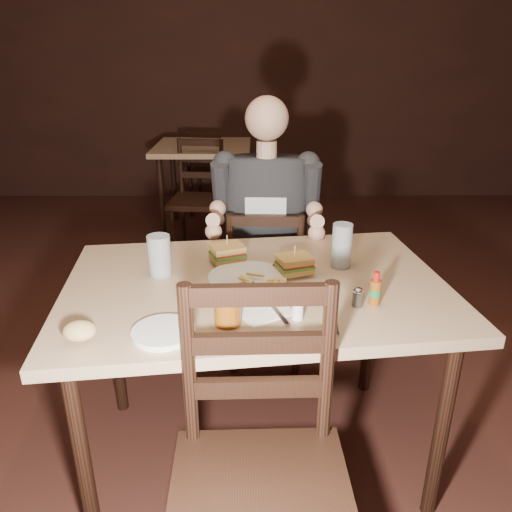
{
  "coord_description": "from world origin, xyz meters",
  "views": [
    {
      "loc": [
        0.11,
        -1.91,
        1.53
      ],
      "look_at": [
        0.11,
        -0.29,
        0.85
      ],
      "focal_mm": 35.0,
      "sensor_mm": 36.0,
      "label": 1
    }
  ],
  "objects_px": {
    "bg_chair_far": "(210,172)",
    "side_plate": "(164,333)",
    "hot_sauce": "(375,288)",
    "syrup_dispenser": "(227,307)",
    "diner": "(266,198)",
    "bg_chair_near": "(198,201)",
    "glass_left": "(160,256)",
    "dinner_plate": "(247,279)",
    "chair_far": "(266,284)",
    "glass_right": "(342,246)",
    "chair_near": "(261,499)",
    "main_table": "(256,301)",
    "bg_table": "(203,156)"
  },
  "relations": [
    {
      "from": "bg_chair_far",
      "to": "side_plate",
      "type": "height_order",
      "value": "bg_chair_far"
    },
    {
      "from": "hot_sauce",
      "to": "syrup_dispenser",
      "type": "bearing_deg",
      "value": -165.68
    },
    {
      "from": "bg_chair_far",
      "to": "diner",
      "type": "relative_size",
      "value": 0.91
    },
    {
      "from": "bg_chair_near",
      "to": "glass_left",
      "type": "height_order",
      "value": "glass_left"
    },
    {
      "from": "syrup_dispenser",
      "to": "dinner_plate",
      "type": "bearing_deg",
      "value": 72.32
    },
    {
      "from": "chair_far",
      "to": "dinner_plate",
      "type": "relative_size",
      "value": 3.18
    },
    {
      "from": "glass_right",
      "to": "chair_near",
      "type": "bearing_deg",
      "value": -110.9
    },
    {
      "from": "dinner_plate",
      "to": "chair_near",
      "type": "bearing_deg",
      "value": -86.51
    },
    {
      "from": "main_table",
      "to": "syrup_dispenser",
      "type": "relative_size",
      "value": 13.04
    },
    {
      "from": "chair_near",
      "to": "main_table",
      "type": "bearing_deg",
      "value": 89.25
    },
    {
      "from": "chair_far",
      "to": "side_plate",
      "type": "distance_m",
      "value": 1.15
    },
    {
      "from": "bg_table",
      "to": "glass_left",
      "type": "xyz_separation_m",
      "value": [
        0.1,
        -2.62,
        0.16
      ]
    },
    {
      "from": "chair_near",
      "to": "glass_left",
      "type": "distance_m",
      "value": 0.88
    },
    {
      "from": "glass_right",
      "to": "syrup_dispenser",
      "type": "height_order",
      "value": "glass_right"
    },
    {
      "from": "chair_near",
      "to": "chair_far",
      "type": "bearing_deg",
      "value": 86.7
    },
    {
      "from": "chair_far",
      "to": "bg_chair_far",
      "type": "xyz_separation_m",
      "value": [
        -0.49,
        2.53,
        -0.01
      ]
    },
    {
      "from": "chair_far",
      "to": "diner",
      "type": "xyz_separation_m",
      "value": [
        -0.0,
        -0.05,
        0.46
      ]
    },
    {
      "from": "glass_right",
      "to": "hot_sauce",
      "type": "relative_size",
      "value": 1.47
    },
    {
      "from": "chair_far",
      "to": "bg_chair_far",
      "type": "distance_m",
      "value": 2.58
    },
    {
      "from": "bg_table",
      "to": "glass_right",
      "type": "xyz_separation_m",
      "value": [
        0.76,
        -2.55,
        0.17
      ]
    },
    {
      "from": "glass_right",
      "to": "side_plate",
      "type": "bearing_deg",
      "value": -140.25
    },
    {
      "from": "chair_far",
      "to": "bg_chair_near",
      "type": "xyz_separation_m",
      "value": [
        -0.49,
        1.43,
        0.02
      ]
    },
    {
      "from": "bg_chair_near",
      "to": "hot_sauce",
      "type": "bearing_deg",
      "value": -64.59
    },
    {
      "from": "glass_left",
      "to": "dinner_plate",
      "type": "bearing_deg",
      "value": -10.21
    },
    {
      "from": "chair_near",
      "to": "hot_sauce",
      "type": "height_order",
      "value": "chair_near"
    },
    {
      "from": "bg_table",
      "to": "dinner_plate",
      "type": "distance_m",
      "value": 2.71
    },
    {
      "from": "chair_near",
      "to": "bg_chair_far",
      "type": "distance_m",
      "value": 3.92
    },
    {
      "from": "chair_far",
      "to": "dinner_plate",
      "type": "distance_m",
      "value": 0.78
    },
    {
      "from": "bg_table",
      "to": "chair_near",
      "type": "relative_size",
      "value": 0.81
    },
    {
      "from": "side_plate",
      "to": "glass_left",
      "type": "bearing_deg",
      "value": 100.84
    },
    {
      "from": "diner",
      "to": "glass_right",
      "type": "height_order",
      "value": "diner"
    },
    {
      "from": "hot_sauce",
      "to": "side_plate",
      "type": "height_order",
      "value": "hot_sauce"
    },
    {
      "from": "glass_right",
      "to": "hot_sauce",
      "type": "height_order",
      "value": "glass_right"
    },
    {
      "from": "chair_far",
      "to": "hot_sauce",
      "type": "height_order",
      "value": "hot_sauce"
    },
    {
      "from": "bg_table",
      "to": "syrup_dispenser",
      "type": "height_order",
      "value": "syrup_dispenser"
    },
    {
      "from": "diner",
      "to": "glass_left",
      "type": "xyz_separation_m",
      "value": [
        -0.39,
        -0.59,
        -0.04
      ]
    },
    {
      "from": "bg_table",
      "to": "chair_near",
      "type": "xyz_separation_m",
      "value": [
        0.45,
        -3.35,
        -0.19
      ]
    },
    {
      "from": "main_table",
      "to": "chair_far",
      "type": "height_order",
      "value": "chair_far"
    },
    {
      "from": "bg_chair_far",
      "to": "dinner_plate",
      "type": "bearing_deg",
      "value": 107.78
    },
    {
      "from": "glass_left",
      "to": "chair_near",
      "type": "bearing_deg",
      "value": -64.14
    },
    {
      "from": "syrup_dispenser",
      "to": "glass_left",
      "type": "bearing_deg",
      "value": 119.82
    },
    {
      "from": "dinner_plate",
      "to": "glass_right",
      "type": "bearing_deg",
      "value": 20.32
    },
    {
      "from": "bg_chair_far",
      "to": "bg_chair_near",
      "type": "bearing_deg",
      "value": 100.47
    },
    {
      "from": "chair_near",
      "to": "dinner_plate",
      "type": "distance_m",
      "value": 0.73
    },
    {
      "from": "chair_near",
      "to": "bg_chair_near",
      "type": "height_order",
      "value": "chair_near"
    },
    {
      "from": "bg_table",
      "to": "hot_sauce",
      "type": "distance_m",
      "value": 2.96
    },
    {
      "from": "main_table",
      "to": "syrup_dispenser",
      "type": "bearing_deg",
      "value": -106.95
    },
    {
      "from": "main_table",
      "to": "chair_near",
      "type": "relative_size",
      "value": 1.43
    },
    {
      "from": "dinner_plate",
      "to": "glass_left",
      "type": "distance_m",
      "value": 0.32
    },
    {
      "from": "bg_chair_near",
      "to": "side_plate",
      "type": "xyz_separation_m",
      "value": [
        0.18,
        -2.48,
        0.34
      ]
    }
  ]
}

